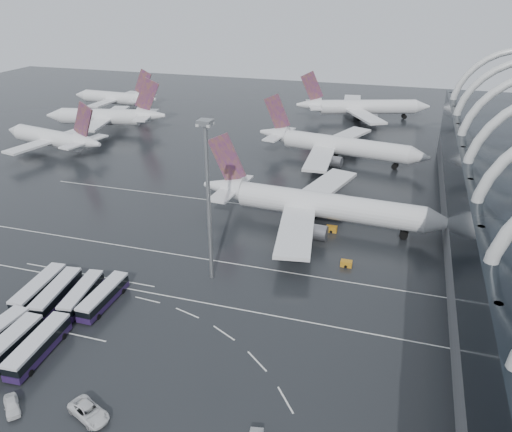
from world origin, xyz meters
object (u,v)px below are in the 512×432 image
(airliner_main, at_px, (316,205))
(bus_row_far_c, at_px, (38,346))
(jet_remote_far, at_px, (116,98))
(bus_row_near_a, at_px, (39,289))
(bus_row_far_b, at_px, (7,347))
(airliner_gate_c, at_px, (361,107))
(jet_remote_west, at_px, (54,139))
(airliner_gate_b, at_px, (337,146))
(gse_cart_belly_e, at_px, (332,229))
(bus_row_near_d, at_px, (103,296))
(van_curve_b, at_px, (12,405))
(bus_row_near_b, at_px, (57,293))
(gse_cart_belly_c, at_px, (295,243))
(bus_row_near_c, at_px, (82,294))
(jet_remote_mid, at_px, (108,117))
(van_curve_a, at_px, (89,412))
(floodlight_mast, at_px, (208,184))
(gse_cart_belly_a, at_px, (346,263))

(airliner_main, height_order, bus_row_far_c, airliner_main)
(jet_remote_far, xyz_separation_m, bus_row_near_a, (63.56, -130.31, -2.81))
(airliner_main, height_order, bus_row_far_b, airliner_main)
(bus_row_far_c, bearing_deg, jet_remote_far, 23.45)
(airliner_gate_c, xyz_separation_m, jet_remote_west, (-89.39, -72.68, -0.08))
(airliner_gate_b, height_order, jet_remote_west, airliner_gate_b)
(bus_row_far_c, bearing_deg, gse_cart_belly_e, -37.13)
(bus_row_near_a, relative_size, bus_row_near_d, 1.08)
(airliner_main, xyz_separation_m, bus_row_near_d, (-28.81, -41.63, -3.22))
(bus_row_near_a, height_order, van_curve_b, bus_row_near_a)
(airliner_gate_b, xyz_separation_m, gse_cart_belly_e, (6.72, -48.99, -4.05))
(bus_row_near_b, height_order, gse_cart_belly_c, bus_row_near_b)
(bus_row_near_d, distance_m, bus_row_far_c, 14.24)
(gse_cart_belly_e, bearing_deg, bus_row_far_b, -125.56)
(jet_remote_west, distance_m, bus_row_near_c, 90.41)
(jet_remote_mid, distance_m, van_curve_a, 139.09)
(jet_remote_mid, relative_size, bus_row_near_d, 3.69)
(airliner_gate_c, xyz_separation_m, bus_row_near_d, (-27.64, -141.57, -3.12))
(jet_remote_west, height_order, jet_remote_far, jet_remote_west)
(jet_remote_mid, distance_m, bus_row_far_b, 125.00)
(airliner_main, xyz_separation_m, airliner_gate_c, (-1.17, 99.94, -0.10))
(airliner_gate_b, bearing_deg, airliner_gate_c, 98.09)
(jet_remote_mid, relative_size, gse_cart_belly_e, 18.85)
(airliner_gate_b, bearing_deg, floodlight_mast, -89.42)
(jet_remote_west, bearing_deg, airliner_main, 174.86)
(jet_remote_far, bearing_deg, bus_row_near_c, 121.71)
(bus_row_near_d, relative_size, floodlight_mast, 0.41)
(bus_row_near_c, bearing_deg, bus_row_far_c, -179.93)
(bus_row_far_b, distance_m, van_curve_b, 11.38)
(bus_row_far_b, xyz_separation_m, gse_cart_belly_c, (32.88, 46.01, -1.12))
(airliner_gate_b, distance_m, gse_cart_belly_a, 64.21)
(airliner_gate_b, bearing_deg, gse_cart_belly_e, -72.62)
(gse_cart_belly_e, bearing_deg, gse_cart_belly_a, -69.64)
(airliner_gate_c, relative_size, bus_row_near_a, 3.97)
(bus_row_near_d, bearing_deg, airliner_main, -35.06)
(bus_row_near_a, bearing_deg, bus_row_near_b, -98.74)
(jet_remote_west, bearing_deg, bus_row_far_b, 134.90)
(jet_remote_mid, relative_size, bus_row_far_c, 3.48)
(van_curve_b, relative_size, gse_cart_belly_c, 1.85)
(floodlight_mast, height_order, gse_cart_belly_c, floodlight_mast)
(jet_remote_west, bearing_deg, bus_row_near_b, 138.81)
(van_curve_a, bearing_deg, airliner_gate_b, 14.99)
(airliner_main, relative_size, floodlight_mast, 1.91)
(airliner_gate_c, relative_size, van_curve_b, 11.89)
(bus_row_near_c, relative_size, gse_cart_belly_c, 5.15)
(van_curve_a, bearing_deg, bus_row_far_b, 93.16)
(gse_cart_belly_a, bearing_deg, bus_row_far_b, -137.38)
(bus_row_far_c, bearing_deg, bus_row_near_c, 4.22)
(van_curve_b, xyz_separation_m, floodlight_mast, (12.92, 37.65, 18.20))
(bus_row_near_b, relative_size, bus_row_far_b, 1.00)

